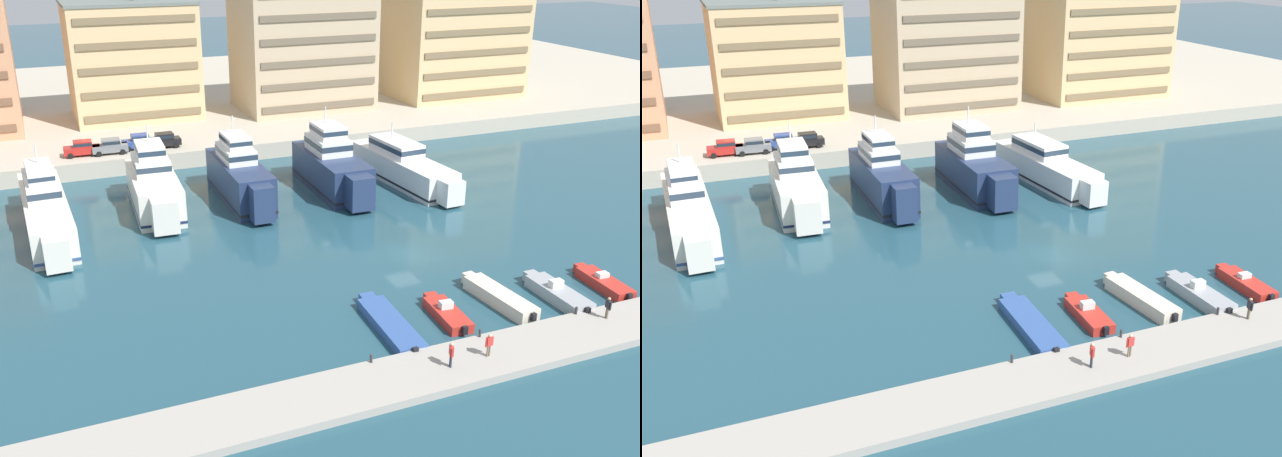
{
  "view_description": "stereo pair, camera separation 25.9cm",
  "coord_description": "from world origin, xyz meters",
  "views": [
    {
      "loc": [
        -28.74,
        -50.02,
        25.98
      ],
      "look_at": [
        -6.93,
        2.68,
        2.5
      ],
      "focal_mm": 40.0,
      "sensor_mm": 36.0,
      "label": 1
    },
    {
      "loc": [
        -28.5,
        -50.11,
        25.98
      ],
      "look_at": [
        -6.93,
        2.68,
        2.5
      ],
      "focal_mm": 40.0,
      "sensor_mm": 36.0,
      "label": 2
    }
  ],
  "objects": [
    {
      "name": "yacht_navy_center_left",
      "position": [
        -9.36,
        18.67,
        2.62
      ],
      "size": [
        3.95,
        15.91,
        8.7
      ],
      "color": "navy",
      "rests_on": "ground"
    },
    {
      "name": "car_black_center_left",
      "position": [
        -14.1,
        35.15,
        2.99
      ],
      "size": [
        4.11,
        1.94,
        1.8
      ],
      "color": "black",
      "rests_on": "quay_promenade"
    },
    {
      "name": "bollard_west_mid",
      "position": [
        -2.47,
        -15.15,
        0.88
      ],
      "size": [
        0.2,
        0.2,
        0.61
      ],
      "color": "#2D2D33",
      "rests_on": "pier_dock"
    },
    {
      "name": "motorboat_blue_far_left",
      "position": [
        -7.18,
        -10.89,
        0.36
      ],
      "size": [
        2.56,
        8.82,
        0.81
      ],
      "color": "#33569E",
      "rests_on": "ground"
    },
    {
      "name": "pier_dock",
      "position": [
        0.0,
        -17.24,
        0.28
      ],
      "size": [
        120.0,
        4.68,
        0.56
      ],
      "primitive_type": "cube",
      "color": "#A8A399",
      "rests_on": "ground"
    },
    {
      "name": "car_blue_mid_left",
      "position": [
        -16.95,
        35.7,
        2.99
      ],
      "size": [
        4.17,
        2.07,
        1.8
      ],
      "color": "#28428E",
      "rests_on": "quay_promenade"
    },
    {
      "name": "motorboat_grey_center_left",
      "position": [
        6.81,
        -11.91,
        0.49
      ],
      "size": [
        1.93,
        7.06,
        1.51
      ],
      "color": "#9EA3A8",
      "rests_on": "ground"
    },
    {
      "name": "car_red_far_left",
      "position": [
        -23.64,
        35.29,
        2.99
      ],
      "size": [
        4.19,
        2.1,
        1.8
      ],
      "color": "red",
      "rests_on": "quay_promenade"
    },
    {
      "name": "yacht_navy_center",
      "position": [
        0.93,
        18.19,
        2.63
      ],
      "size": [
        4.88,
        16.13,
        8.88
      ],
      "color": "navy",
      "rests_on": "ground"
    },
    {
      "name": "apartment_block_center_left",
      "position": [
        35.16,
        49.12,
        14.5
      ],
      "size": [
        20.3,
        14.44,
        26.89
      ],
      "color": "#E0BC84",
      "rests_on": "quay_promenade"
    },
    {
      "name": "motorboat_red_center",
      "position": [
        11.55,
        -11.71,
        0.42
      ],
      "size": [
        2.0,
        6.24,
        1.19
      ],
      "color": "red",
      "rests_on": "ground"
    },
    {
      "name": "pedestrian_near_edge",
      "position": [
        -6.3,
        -17.52,
        1.6
      ],
      "size": [
        0.41,
        0.64,
        1.76
      ],
      "color": "#282D3D",
      "rests_on": "pier_dock"
    },
    {
      "name": "bollard_west",
      "position": [
        -10.74,
        -15.15,
        0.88
      ],
      "size": [
        0.2,
        0.2,
        0.61
      ],
      "color": "#2D2D33",
      "rests_on": "pier_dock"
    },
    {
      "name": "bollard_east_mid",
      "position": [
        5.81,
        -15.15,
        0.88
      ],
      "size": [
        0.2,
        0.2,
        0.61
      ],
      "color": "#2D2D33",
      "rests_on": "pier_dock"
    },
    {
      "name": "motorboat_red_left",
      "position": [
        -2.64,
        -11.21,
        0.4
      ],
      "size": [
        2.18,
        5.94,
        1.29
      ],
      "color": "red",
      "rests_on": "ground"
    },
    {
      "name": "pedestrian_mid_deck",
      "position": [
        -3.36,
        -17.42,
        1.54
      ],
      "size": [
        0.64,
        0.26,
        1.66
      ],
      "color": "#7A6B56",
      "rests_on": "pier_dock"
    },
    {
      "name": "car_grey_left",
      "position": [
        -20.49,
        34.85,
        2.99
      ],
      "size": [
        4.16,
        2.05,
        1.8
      ],
      "color": "slate",
      "rests_on": "quay_promenade"
    },
    {
      "name": "quay_promenade",
      "position": [
        0.0,
        67.09,
        1.01
      ],
      "size": [
        180.0,
        70.0,
        2.01
      ],
      "primitive_type": "cube",
      "color": "#BCB29E",
      "rests_on": "ground"
    },
    {
      "name": "apartment_block_left",
      "position": [
        -14.41,
        53.37,
        10.04
      ],
      "size": [
        17.3,
        13.48,
        17.93
      ],
      "color": "#E0BC84",
      "rests_on": "quay_promenade"
    },
    {
      "name": "yacht_white_center_right",
      "position": [
        9.44,
        17.77,
        1.84
      ],
      "size": [
        5.41,
        19.58,
        6.35
      ],
      "color": "white",
      "rests_on": "ground"
    },
    {
      "name": "apartment_block_mid_left",
      "position": [
        9.7,
        49.76,
        11.44
      ],
      "size": [
        19.1,
        13.85,
        20.74
      ],
      "color": "#C6AD89",
      "rests_on": "quay_promenade"
    },
    {
      "name": "ground_plane",
      "position": [
        0.0,
        0.0,
        0.0
      ],
      "size": [
        400.0,
        400.0,
        0.0
      ],
      "primitive_type": "plane",
      "color": "#234C5B"
    },
    {
      "name": "pedestrian_far_side",
      "position": [
        7.41,
        -16.46,
        1.55
      ],
      "size": [
        0.32,
        0.64,
        1.68
      ],
      "color": "#7A6B56",
      "rests_on": "pier_dock"
    },
    {
      "name": "yacht_ivory_mid_left",
      "position": [
        -18.14,
        19.55,
        2.45
      ],
      "size": [
        5.07,
        15.89,
        8.49
      ],
      "color": "silver",
      "rests_on": "ground"
    },
    {
      "name": "motorboat_cream_mid_left",
      "position": [
        2.23,
        -10.77,
        0.52
      ],
      "size": [
        2.26,
        7.87,
        1.05
      ],
      "color": "beige",
      "rests_on": "ground"
    },
    {
      "name": "yacht_ivory_left",
      "position": [
        -28.66,
        17.69,
        2.22
      ],
      "size": [
        4.43,
        21.01,
        7.83
      ],
      "color": "silver",
      "rests_on": "ground"
    }
  ]
}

